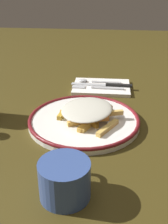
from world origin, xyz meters
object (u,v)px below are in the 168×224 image
object	(u,v)px
fries_heap	(87,112)
fork	(98,88)
knife	(107,85)
coffee_mug	(65,179)
spoon	(92,81)
napkin	(101,87)
plate	(84,120)

from	to	relation	value
fries_heap	fork	world-z (taller)	fries_heap
fork	knife	bearing A→B (deg)	-49.32
fries_heap	coffee_mug	distance (m)	0.27
knife	spoon	bearing A→B (deg)	61.15
napkin	fork	xyz separation A→B (m)	(-0.03, 0.01, 0.01)
fork	napkin	bearing A→B (deg)	-23.94
plate	spoon	size ratio (longest dim) A/B	1.96
fries_heap	napkin	bearing A→B (deg)	-6.35
plate	spoon	distance (m)	0.28
spoon	coffee_mug	xyz separation A→B (m)	(-0.55, 0.01, 0.02)
plate	napkin	xyz separation A→B (m)	(0.25, -0.04, -0.00)
knife	napkin	bearing A→B (deg)	87.77
napkin	knife	xyz separation A→B (m)	(-0.00, -0.02, 0.01)
fries_heap	spoon	bearing A→B (deg)	1.40
fries_heap	coffee_mug	world-z (taller)	coffee_mug
fries_heap	knife	distance (m)	0.26
plate	fries_heap	world-z (taller)	fries_heap
coffee_mug	spoon	bearing A→B (deg)	-1.05
spoon	coffee_mug	world-z (taller)	coffee_mug
plate	coffee_mug	bearing A→B (deg)	178.19
spoon	fries_heap	bearing A→B (deg)	-178.60
fries_heap	coffee_mug	xyz separation A→B (m)	(-0.27, 0.02, 0.00)
plate	spoon	xyz separation A→B (m)	(0.28, -0.00, 0.00)
napkin	fork	bearing A→B (deg)	156.06
plate	fries_heap	size ratio (longest dim) A/B	1.60
fork	knife	size ratio (longest dim) A/B	0.84
napkin	coffee_mug	bearing A→B (deg)	175.07
spoon	fork	bearing A→B (deg)	-158.07
plate	napkin	bearing A→B (deg)	-8.26
fork	coffee_mug	size ratio (longest dim) A/B	1.49
fork	plate	bearing A→B (deg)	173.81
fork	coffee_mug	distance (m)	0.50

